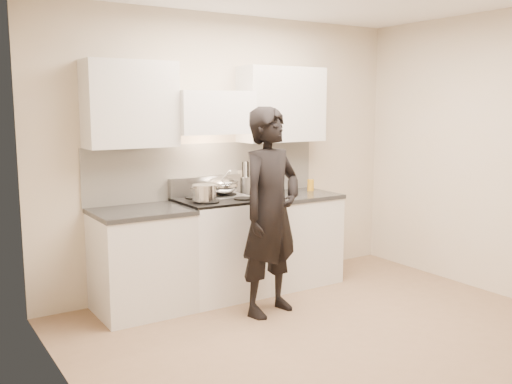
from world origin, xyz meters
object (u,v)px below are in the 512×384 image
Objects in this scene: counter_right at (290,238)px; utensil_crock at (246,184)px; stove at (219,247)px; wok at (222,185)px; person at (271,212)px.

utensil_crock is at bearing 147.19° from counter_right.
stove is 1.04× the size of counter_right.
utensil_crock is (0.34, 0.10, -0.02)m from wok.
counter_right is 0.51× the size of person.
wok is at bearing -163.38° from utensil_crock.
counter_right is at bearing 29.09° from person.
person is (-0.67, -0.64, 0.44)m from counter_right.
counter_right is 0.72m from utensil_crock.
utensil_crock is (0.45, 0.25, 0.55)m from stove.
wok is at bearing 51.98° from stove.
stove is 2.37× the size of wok.
person reaches higher than wok.
person is at bearing -136.32° from counter_right.
stove is at bearing -180.00° from counter_right.
utensil_crock is at bearing 57.35° from person.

